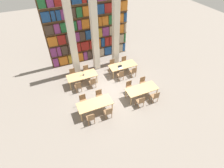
{
  "coord_description": "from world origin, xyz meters",
  "views": [
    {
      "loc": [
        -3.52,
        -8.19,
        8.43
      ],
      "look_at": [
        0.0,
        -0.14,
        0.65
      ],
      "focal_mm": 28.0,
      "sensor_mm": 36.0,
      "label": 1
    }
  ],
  "objects_px": {
    "chair_3": "(99,96)",
    "chair_11": "(86,71)",
    "reading_table_3": "(123,66)",
    "chair_8": "(78,86)",
    "chair_15": "(124,61)",
    "pillar_left": "(72,37)",
    "chair_13": "(113,64)",
    "chair_1": "(83,101)",
    "chair_2": "(108,112)",
    "chair_7": "(143,82)",
    "desk_lamp_0": "(83,72)",
    "pillar_center": "(95,33)",
    "laptop": "(120,68)",
    "chair_9": "(73,74)",
    "pillar_right": "(116,29)",
    "chair_5": "(129,87)",
    "desk_lamp_1": "(120,62)",
    "reading_table_0": "(95,104)",
    "reading_table_2": "(82,76)",
    "chair_10": "(93,82)",
    "chair_4": "(141,101)",
    "chair_12": "(121,75)",
    "reading_table_1": "(142,89)",
    "chair_6": "(155,96)",
    "chair_14": "(133,71)",
    "chair_0": "(91,118)"
  },
  "relations": [
    {
      "from": "pillar_center",
      "to": "reading_table_0",
      "type": "bearing_deg",
      "value": -111.08
    },
    {
      "from": "chair_3",
      "to": "chair_11",
      "type": "xyz_separation_m",
      "value": [
        0.03,
        2.88,
        0.0
      ]
    },
    {
      "from": "chair_5",
      "to": "desk_lamp_0",
      "type": "bearing_deg",
      "value": -39.89
    },
    {
      "from": "chair_0",
      "to": "chair_1",
      "type": "bearing_deg",
      "value": 90.0
    },
    {
      "from": "pillar_right",
      "to": "reading_table_1",
      "type": "distance_m",
      "value": 4.92
    },
    {
      "from": "chair_9",
      "to": "pillar_right",
      "type": "bearing_deg",
      "value": -169.49
    },
    {
      "from": "pillar_left",
      "to": "reading_table_2",
      "type": "xyz_separation_m",
      "value": [
        0.03,
        -1.43,
        -2.35
      ]
    },
    {
      "from": "chair_0",
      "to": "chair_7",
      "type": "xyz_separation_m",
      "value": [
        4.31,
        1.46,
        0.0
      ]
    },
    {
      "from": "reading_table_3",
      "to": "chair_8",
      "type": "bearing_deg",
      "value": -169.53
    },
    {
      "from": "chair_8",
      "to": "laptop",
      "type": "relative_size",
      "value": 2.75
    },
    {
      "from": "pillar_center",
      "to": "reading_table_2",
      "type": "bearing_deg",
      "value": -138.4
    },
    {
      "from": "chair_11",
      "to": "chair_12",
      "type": "xyz_separation_m",
      "value": [
        2.14,
        -1.52,
        0.0
      ]
    },
    {
      "from": "pillar_center",
      "to": "reading_table_2",
      "type": "height_order",
      "value": "pillar_center"
    },
    {
      "from": "chair_3",
      "to": "pillar_right",
      "type": "bearing_deg",
      "value": -127.5
    },
    {
      "from": "reading_table_0",
      "to": "chair_2",
      "type": "height_order",
      "value": "chair_2"
    },
    {
      "from": "pillar_left",
      "to": "chair_13",
      "type": "relative_size",
      "value": 6.83
    },
    {
      "from": "chair_0",
      "to": "chair_2",
      "type": "xyz_separation_m",
      "value": [
        1.07,
        0.0,
        0.0
      ]
    },
    {
      "from": "chair_4",
      "to": "desk_lamp_0",
      "type": "xyz_separation_m",
      "value": [
        -2.56,
        3.61,
        0.54
      ]
    },
    {
      "from": "chair_1",
      "to": "chair_2",
      "type": "bearing_deg",
      "value": 126.18
    },
    {
      "from": "chair_7",
      "to": "chair_12",
      "type": "distance_m",
      "value": 1.74
    },
    {
      "from": "pillar_right",
      "to": "reading_table_3",
      "type": "bearing_deg",
      "value": -92.13
    },
    {
      "from": "chair_1",
      "to": "chair_15",
      "type": "xyz_separation_m",
      "value": [
        4.29,
        2.83,
        0.0
      ]
    },
    {
      "from": "pillar_center",
      "to": "desk_lamp_1",
      "type": "relative_size",
      "value": 13.79
    },
    {
      "from": "pillar_center",
      "to": "laptop",
      "type": "height_order",
      "value": "pillar_center"
    },
    {
      "from": "chair_3",
      "to": "chair_15",
      "type": "distance_m",
      "value": 4.28
    },
    {
      "from": "reading_table_2",
      "to": "chair_15",
      "type": "relative_size",
      "value": 2.39
    },
    {
      "from": "pillar_right",
      "to": "chair_13",
      "type": "distance_m",
      "value": 2.69
    },
    {
      "from": "chair_5",
      "to": "chair_9",
      "type": "relative_size",
      "value": 1.0
    },
    {
      "from": "reading_table_2",
      "to": "laptop",
      "type": "bearing_deg",
      "value": -6.1
    },
    {
      "from": "pillar_right",
      "to": "reading_table_3",
      "type": "xyz_separation_m",
      "value": [
        -0.06,
        -1.48,
        -2.35
      ]
    },
    {
      "from": "chair_1",
      "to": "chair_11",
      "type": "height_order",
      "value": "same"
    },
    {
      "from": "chair_9",
      "to": "desk_lamp_0",
      "type": "height_order",
      "value": "desk_lamp_0"
    },
    {
      "from": "chair_2",
      "to": "chair_9",
      "type": "height_order",
      "value": "same"
    },
    {
      "from": "reading_table_1",
      "to": "desk_lamp_0",
      "type": "distance_m",
      "value": 4.22
    },
    {
      "from": "chair_7",
      "to": "reading_table_3",
      "type": "height_order",
      "value": "chair_7"
    },
    {
      "from": "desk_lamp_0",
      "to": "chair_6",
      "type": "bearing_deg",
      "value": -44.81
    },
    {
      "from": "pillar_right",
      "to": "chair_7",
      "type": "distance_m",
      "value": 4.42
    },
    {
      "from": "chair_11",
      "to": "desk_lamp_1",
      "type": "height_order",
      "value": "desk_lamp_1"
    },
    {
      "from": "laptop",
      "to": "reading_table_1",
      "type": "bearing_deg",
      "value": -83.03
    },
    {
      "from": "chair_2",
      "to": "chair_3",
      "type": "distance_m",
      "value": 1.47
    },
    {
      "from": "chair_3",
      "to": "chair_11",
      "type": "height_order",
      "value": "same"
    },
    {
      "from": "chair_3",
      "to": "chair_4",
      "type": "distance_m",
      "value": 2.62
    },
    {
      "from": "chair_14",
      "to": "reading_table_2",
      "type": "bearing_deg",
      "value": 168.1
    },
    {
      "from": "desk_lamp_0",
      "to": "reading_table_3",
      "type": "bearing_deg",
      "value": -0.5
    },
    {
      "from": "chair_8",
      "to": "chair_11",
      "type": "relative_size",
      "value": 1.0
    },
    {
      "from": "chair_5",
      "to": "chair_8",
      "type": "height_order",
      "value": "same"
    },
    {
      "from": "reading_table_2",
      "to": "chair_10",
      "type": "xyz_separation_m",
      "value": [
        0.53,
        -0.73,
        -0.17
      ]
    },
    {
      "from": "reading_table_1",
      "to": "reading_table_3",
      "type": "height_order",
      "value": "same"
    },
    {
      "from": "pillar_center",
      "to": "chair_10",
      "type": "xyz_separation_m",
      "value": [
        -1.08,
        -2.17,
        -2.52
      ]
    },
    {
      "from": "chair_12",
      "to": "chair_14",
      "type": "distance_m",
      "value": 1.04
    }
  ]
}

